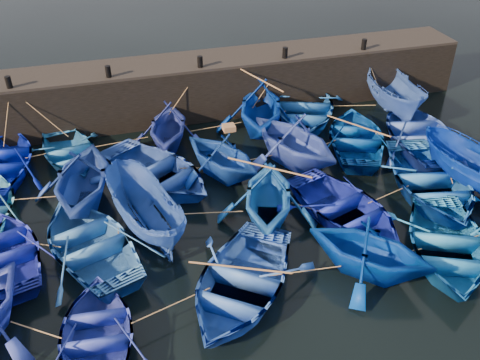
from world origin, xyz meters
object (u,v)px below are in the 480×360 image
object	(u,v)px
boat_0	(1,162)
boat_8	(157,172)
boat_13	(3,250)
wooden_crate	(229,128)

from	to	relation	value
boat_0	boat_8	size ratio (longest dim) A/B	0.98
boat_13	wooden_crate	world-z (taller)	wooden_crate
boat_8	boat_13	distance (m)	6.16
boat_0	boat_13	distance (m)	5.53
wooden_crate	boat_0	bearing A→B (deg)	163.05
wooden_crate	boat_13	bearing A→B (deg)	-160.61
boat_0	boat_8	xyz separation A→B (m)	(5.80, -2.45, 0.01)
boat_8	boat_13	size ratio (longest dim) A/B	1.14
boat_0	boat_8	world-z (taller)	boat_8
boat_8	boat_13	world-z (taller)	boat_8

